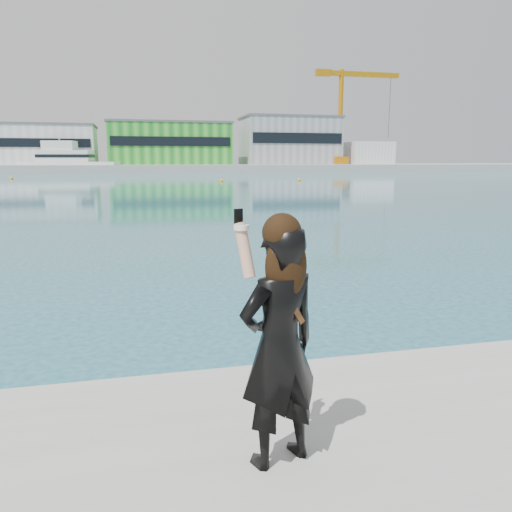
{
  "coord_description": "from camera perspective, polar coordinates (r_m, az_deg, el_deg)",
  "views": [
    {
      "loc": [
        -0.86,
        -3.93,
        2.97
      ],
      "look_at": [
        0.07,
        -0.03,
        2.2
      ],
      "focal_mm": 35.0,
      "sensor_mm": 36.0,
      "label": 1
    }
  ],
  "objects": [
    {
      "name": "motor_yacht",
      "position": [
        120.3,
        -20.65,
        10.03
      ],
      "size": [
        21.14,
        9.89,
        9.52
      ],
      "rotation": [
        0.0,
        0.0,
        -0.22
      ],
      "color": "silver",
      "rests_on": "ground"
    },
    {
      "name": "dock_crane",
      "position": [
        137.58,
        10.1,
        15.74
      ],
      "size": [
        23.0,
        4.0,
        24.0
      ],
      "color": "orange",
      "rests_on": "far_quay"
    },
    {
      "name": "flagpole_right",
      "position": [
        127.07,
        -3.14,
        12.45
      ],
      "size": [
        1.28,
        0.16,
        8.0
      ],
      "color": "silver",
      "rests_on": "far_quay"
    },
    {
      "name": "woman",
      "position": [
        3.54,
        2.68,
        -9.51
      ],
      "size": [
        0.74,
        0.6,
        1.85
      ],
      "rotation": [
        0.0,
        0.0,
        3.48
      ],
      "color": "black",
      "rests_on": "near_quay"
    },
    {
      "name": "far_quay",
      "position": [
        133.94,
        -13.31,
        9.73
      ],
      "size": [
        320.0,
        40.0,
        2.0
      ],
      "primitive_type": "cube",
      "color": "#9E9E99",
      "rests_on": "ground"
    },
    {
      "name": "buoy_near",
      "position": [
        72.13,
        -3.95,
        8.47
      ],
      "size": [
        0.5,
        0.5,
        0.5
      ],
      "primitive_type": "sphere",
      "color": "#FFAD0D",
      "rests_on": "ground"
    },
    {
      "name": "warehouse_green",
      "position": [
        132.27,
        -9.87,
        12.56
      ],
      "size": [
        30.6,
        16.36,
        10.5
      ],
      "color": "#208327",
      "rests_on": "far_quay"
    },
    {
      "name": "buoy_far",
      "position": [
        91.22,
        -26.14,
        7.9
      ],
      "size": [
        0.5,
        0.5,
        0.5
      ],
      "primitive_type": "sphere",
      "color": "#FFAD0D",
      "rests_on": "ground"
    },
    {
      "name": "warehouse_white",
      "position": [
        133.64,
        -23.08,
        11.63
      ],
      "size": [
        24.48,
        15.35,
        9.5
      ],
      "color": "silver",
      "rests_on": "far_quay"
    },
    {
      "name": "buoy_extra",
      "position": [
        74.79,
        4.95,
        8.54
      ],
      "size": [
        0.5,
        0.5,
        0.5
      ],
      "primitive_type": "sphere",
      "color": "#FFAD0D",
      "rests_on": "ground"
    },
    {
      "name": "ancillary_shed",
      "position": [
        144.35,
        12.59,
        11.41
      ],
      "size": [
        12.0,
        10.0,
        6.0
      ],
      "primitive_type": "cube",
      "color": "silver",
      "rests_on": "far_quay"
    },
    {
      "name": "ground",
      "position": [
        5.0,
        -0.97,
        -25.57
      ],
      "size": [
        500.0,
        500.0,
        0.0
      ],
      "primitive_type": "plane",
      "color": "navy",
      "rests_on": "ground"
    },
    {
      "name": "warehouse_grey_right",
      "position": [
        138.19,
        3.83,
        13.02
      ],
      "size": [
        25.5,
        15.35,
        12.5
      ],
      "color": "gray",
      "rests_on": "far_quay"
    }
  ]
}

